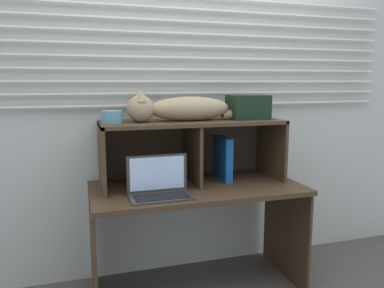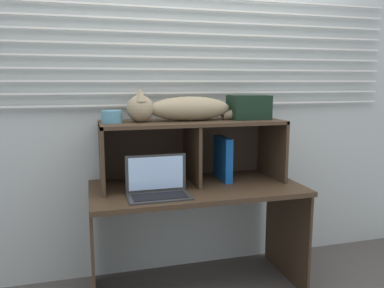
{
  "view_description": "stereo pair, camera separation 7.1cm",
  "coord_description": "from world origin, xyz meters",
  "px_view_note": "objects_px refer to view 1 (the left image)",
  "views": [
    {
      "loc": [
        -0.71,
        -2.03,
        1.35
      ],
      "look_at": [
        0.0,
        0.29,
        0.96
      ],
      "focal_mm": 35.3,
      "sensor_mm": 36.0,
      "label": 1
    },
    {
      "loc": [
        -0.64,
        -2.05,
        1.35
      ],
      "look_at": [
        0.0,
        0.29,
        0.96
      ],
      "focal_mm": 35.3,
      "sensor_mm": 36.0,
      "label": 2
    }
  ],
  "objects_px": {
    "book_stack": "(147,182)",
    "laptop": "(159,187)",
    "binder_upright": "(223,158)",
    "storage_box": "(248,107)",
    "small_basket": "(112,117)",
    "cat": "(180,108)"
  },
  "relations": [
    {
      "from": "binder_upright",
      "to": "storage_box",
      "type": "bearing_deg",
      "value": 0.0
    },
    {
      "from": "book_stack",
      "to": "small_basket",
      "type": "height_order",
      "value": "small_basket"
    },
    {
      "from": "binder_upright",
      "to": "book_stack",
      "type": "xyz_separation_m",
      "value": [
        -0.51,
        -0.0,
        -0.12
      ]
    },
    {
      "from": "binder_upright",
      "to": "small_basket",
      "type": "height_order",
      "value": "small_basket"
    },
    {
      "from": "small_basket",
      "to": "storage_box",
      "type": "height_order",
      "value": "storage_box"
    },
    {
      "from": "book_stack",
      "to": "storage_box",
      "type": "bearing_deg",
      "value": 0.06
    },
    {
      "from": "small_basket",
      "to": "storage_box",
      "type": "bearing_deg",
      "value": 0.0
    },
    {
      "from": "small_basket",
      "to": "laptop",
      "type": "bearing_deg",
      "value": -46.38
    },
    {
      "from": "binder_upright",
      "to": "storage_box",
      "type": "height_order",
      "value": "storage_box"
    },
    {
      "from": "laptop",
      "to": "book_stack",
      "type": "height_order",
      "value": "laptop"
    },
    {
      "from": "storage_box",
      "to": "cat",
      "type": "bearing_deg",
      "value": 180.0
    },
    {
      "from": "small_basket",
      "to": "storage_box",
      "type": "distance_m",
      "value": 0.9
    },
    {
      "from": "cat",
      "to": "small_basket",
      "type": "height_order",
      "value": "cat"
    },
    {
      "from": "book_stack",
      "to": "laptop",
      "type": "bearing_deg",
      "value": -84.03
    },
    {
      "from": "laptop",
      "to": "small_basket",
      "type": "height_order",
      "value": "small_basket"
    },
    {
      "from": "cat",
      "to": "book_stack",
      "type": "bearing_deg",
      "value": -179.82
    },
    {
      "from": "cat",
      "to": "storage_box",
      "type": "xyz_separation_m",
      "value": [
        0.47,
        0.0,
        -0.0
      ]
    },
    {
      "from": "binder_upright",
      "to": "small_basket",
      "type": "bearing_deg",
      "value": 180.0
    },
    {
      "from": "book_stack",
      "to": "binder_upright",
      "type": "bearing_deg",
      "value": 0.08
    },
    {
      "from": "cat",
      "to": "storage_box",
      "type": "bearing_deg",
      "value": 0.0
    },
    {
      "from": "laptop",
      "to": "small_basket",
      "type": "xyz_separation_m",
      "value": [
        -0.23,
        0.25,
        0.39
      ]
    },
    {
      "from": "laptop",
      "to": "storage_box",
      "type": "distance_m",
      "value": 0.83
    }
  ]
}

